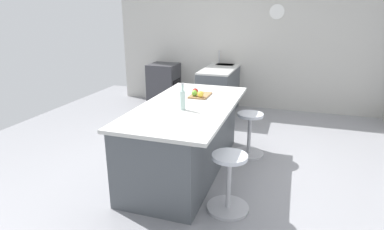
{
  "coord_description": "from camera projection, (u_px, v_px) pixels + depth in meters",
  "views": [
    {
      "loc": [
        3.89,
        1.05,
        1.97
      ],
      "look_at": [
        0.33,
        -0.11,
        0.75
      ],
      "focal_mm": 29.95,
      "sensor_mm": 36.0,
      "label": 1
    }
  ],
  "objects": [
    {
      "name": "oven_range",
      "position": [
        164.0,
        84.0,
        7.06
      ],
      "size": [
        0.6,
        0.61,
        0.88
      ],
      "color": "#38383D",
      "rests_on": "ground_plane"
    },
    {
      "name": "water_bottle",
      "position": [
        183.0,
        99.0,
        3.66
      ],
      "size": [
        0.06,
        0.06,
        0.31
      ],
      "color": "silver",
      "rests_on": "kitchen_island"
    },
    {
      "name": "stool_middle",
      "position": [
        229.0,
        184.0,
        3.26
      ],
      "size": [
        0.44,
        0.44,
        0.62
      ],
      "color": "#B7B7BC",
      "rests_on": "ground_plane"
    },
    {
      "name": "apple_yellow",
      "position": [
        201.0,
        94.0,
        4.15
      ],
      "size": [
        0.08,
        0.08,
        0.08
      ],
      "primitive_type": "sphere",
      "color": "gold",
      "rests_on": "cutting_board"
    },
    {
      "name": "sink_cabinet",
      "position": [
        223.0,
        87.0,
        6.66
      ],
      "size": [
        1.95,
        0.6,
        1.19
      ],
      "color": "#4C5156",
      "rests_on": "ground_plane"
    },
    {
      "name": "ground_plane",
      "position": [
        207.0,
        160.0,
        4.43
      ],
      "size": [
        7.42,
        7.42,
        0.0
      ],
      "primitive_type": "plane",
      "color": "gray"
    },
    {
      "name": "apple_red",
      "position": [
        195.0,
        91.0,
        4.31
      ],
      "size": [
        0.08,
        0.08,
        0.08
      ],
      "primitive_type": "sphere",
      "color": "red",
      "rests_on": "cutting_board"
    },
    {
      "name": "stool_by_window",
      "position": [
        249.0,
        135.0,
        4.53
      ],
      "size": [
        0.44,
        0.44,
        0.62
      ],
      "color": "#B7B7BC",
      "rests_on": "ground_plane"
    },
    {
      "name": "interior_partition_left",
      "position": [
        245.0,
        36.0,
        6.55
      ],
      "size": [
        0.15,
        5.56,
        2.97
      ],
      "color": "beige",
      "rests_on": "ground_plane"
    },
    {
      "name": "cutting_board",
      "position": [
        200.0,
        95.0,
        4.29
      ],
      "size": [
        0.36,
        0.24,
        0.02
      ],
      "primitive_type": "cube",
      "color": "olive",
      "rests_on": "kitchen_island"
    },
    {
      "name": "apple_green",
      "position": [
        194.0,
        93.0,
        4.19
      ],
      "size": [
        0.08,
        0.08,
        0.08
      ],
      "primitive_type": "sphere",
      "color": "#609E2D",
      "rests_on": "cutting_board"
    },
    {
      "name": "kitchen_island",
      "position": [
        185.0,
        137.0,
        4.06
      ],
      "size": [
        2.22,
        1.09,
        0.88
      ],
      "color": "#4C5156",
      "rests_on": "ground_plane"
    }
  ]
}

